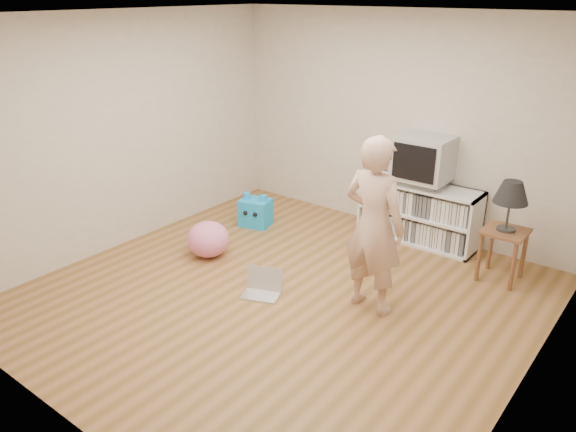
% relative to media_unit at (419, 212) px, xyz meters
% --- Properties ---
extents(ground, '(4.50, 4.50, 0.00)m').
position_rel_media_unit_xyz_m(ground, '(-0.45, -2.04, -0.35)').
color(ground, brown).
rests_on(ground, ground).
extents(walls, '(4.52, 4.52, 2.60)m').
position_rel_media_unit_xyz_m(walls, '(-0.45, -2.04, 0.95)').
color(walls, beige).
rests_on(walls, ground).
extents(ceiling, '(4.50, 4.50, 0.01)m').
position_rel_media_unit_xyz_m(ceiling, '(-0.45, -2.04, 2.25)').
color(ceiling, white).
rests_on(ceiling, walls).
extents(media_unit, '(1.40, 0.45, 0.70)m').
position_rel_media_unit_xyz_m(media_unit, '(0.00, 0.00, 0.00)').
color(media_unit, white).
rests_on(media_unit, ground).
extents(dvd_deck, '(0.45, 0.35, 0.07)m').
position_rel_media_unit_xyz_m(dvd_deck, '(0.00, -0.02, 0.39)').
color(dvd_deck, gray).
rests_on(dvd_deck, media_unit).
extents(crt_tv, '(0.60, 0.53, 0.50)m').
position_rel_media_unit_xyz_m(crt_tv, '(0.00, -0.02, 0.67)').
color(crt_tv, '#A2A2A7').
rests_on(crt_tv, dvd_deck).
extents(side_table, '(0.42, 0.42, 0.55)m').
position_rel_media_unit_xyz_m(side_table, '(1.10, -0.39, 0.07)').
color(side_table, brown).
rests_on(side_table, ground).
extents(table_lamp, '(0.34, 0.34, 0.52)m').
position_rel_media_unit_xyz_m(table_lamp, '(1.10, -0.39, 0.59)').
color(table_lamp, '#333333').
rests_on(table_lamp, side_table).
extents(person, '(0.63, 0.44, 1.66)m').
position_rel_media_unit_xyz_m(person, '(0.32, -1.68, 0.48)').
color(person, '#D5A991').
rests_on(person, ground).
extents(laptop, '(0.44, 0.40, 0.25)m').
position_rel_media_unit_xyz_m(laptop, '(-0.64, -2.10, -0.28)').
color(laptop, silver).
rests_on(laptop, ground).
extents(plush_blue, '(0.43, 0.37, 0.42)m').
position_rel_media_unit_xyz_m(plush_blue, '(-1.81, -0.85, -0.17)').
color(plush_blue, '#149BFC').
rests_on(plush_blue, ground).
extents(plush_pink, '(0.49, 0.49, 0.40)m').
position_rel_media_unit_xyz_m(plush_pink, '(-1.66, -1.83, -0.15)').
color(plush_pink, pink).
rests_on(plush_pink, ground).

